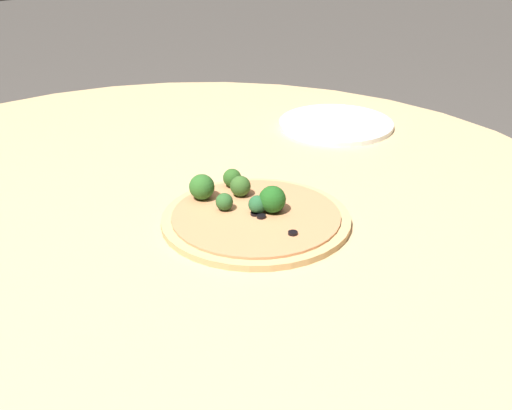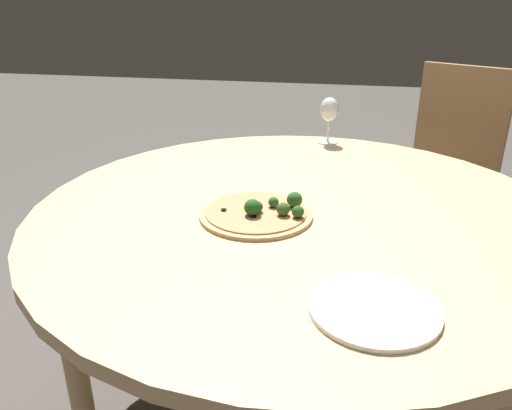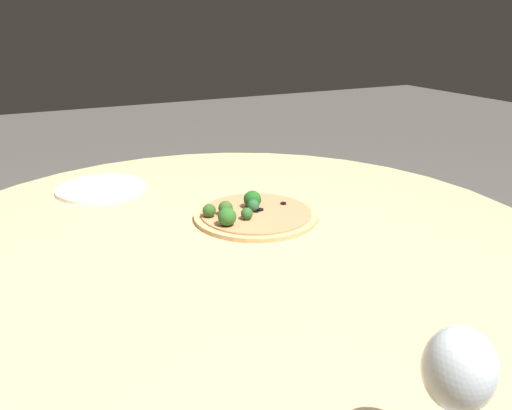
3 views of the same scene
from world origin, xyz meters
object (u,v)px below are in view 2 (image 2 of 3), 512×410
(chair, at_px, (444,174))
(pizza, at_px, (260,212))
(plate_near, at_px, (374,309))
(wine_glass, at_px, (329,111))

(chair, xyz_separation_m, pizza, (1.02, -0.61, 0.22))
(pizza, distance_m, plate_near, 0.45)
(chair, bearing_deg, pizza, -92.05)
(pizza, bearing_deg, wine_glass, 169.97)
(chair, bearing_deg, plate_near, -74.91)
(wine_glass, xyz_separation_m, plate_near, (1.05, 0.15, -0.11))
(chair, bearing_deg, wine_glass, -117.25)
(chair, xyz_separation_m, wine_glass, (0.33, -0.49, 0.32))
(chair, height_order, wine_glass, chair)
(chair, relative_size, plate_near, 4.03)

